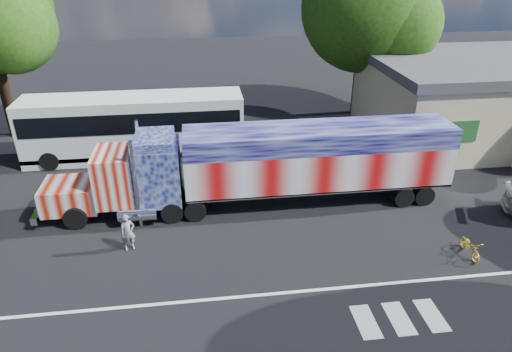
{
  "coord_description": "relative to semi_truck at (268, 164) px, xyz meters",
  "views": [
    {
      "loc": [
        -2.48,
        -15.94,
        11.6
      ],
      "look_at": [
        0.0,
        3.0,
        1.9
      ],
      "focal_mm": 32.0,
      "sensor_mm": 36.0,
      "label": 1
    }
  ],
  "objects": [
    {
      "name": "ground",
      "position": [
        -0.68,
        -3.62,
        -2.18
      ],
      "size": [
        100.0,
        100.0,
        0.0
      ],
      "primitive_type": "plane",
      "color": "black"
    },
    {
      "name": "lane_markings",
      "position": [
        1.03,
        -7.39,
        -2.18
      ],
      "size": [
        30.0,
        2.67,
        0.01
      ],
      "color": "silver",
      "rests_on": "ground"
    },
    {
      "name": "semi_truck",
      "position": [
        0.0,
        0.0,
        0.0
      ],
      "size": [
        19.9,
        3.14,
        4.24
      ],
      "color": "black",
      "rests_on": "ground"
    },
    {
      "name": "coach_bus",
      "position": [
        -7.03,
        6.79,
        -0.24
      ],
      "size": [
        12.87,
        3.0,
        3.75
      ],
      "color": "white",
      "rests_on": "ground"
    },
    {
      "name": "woman",
      "position": [
        -6.42,
        -3.03,
        -1.35
      ],
      "size": [
        0.72,
        0.61,
        1.68
      ],
      "primitive_type": "imported",
      "rotation": [
        0.0,
        0.0,
        0.41
      ],
      "color": "slate",
      "rests_on": "ground"
    },
    {
      "name": "bicycle",
      "position": [
        7.69,
        -5.3,
        -1.78
      ],
      "size": [
        0.62,
        1.57,
        0.81
      ],
      "primitive_type": "imported",
      "rotation": [
        0.0,
        0.0,
        -0.05
      ],
      "color": "gold",
      "rests_on": "ground"
    },
    {
      "name": "tree_ne_a",
      "position": [
        8.96,
        12.87,
        5.42
      ],
      "size": [
        9.4,
        8.96,
        12.13
      ],
      "color": "black",
      "rests_on": "ground"
    }
  ]
}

